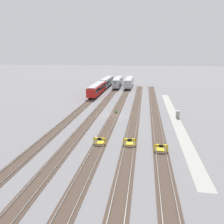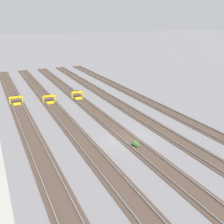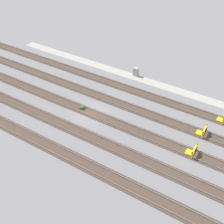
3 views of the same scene
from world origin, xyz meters
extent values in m
plane|color=slate|center=(0.00, 0.00, 0.00)|extent=(400.00, 400.00, 0.00)
cube|color=#9E9E93|center=(0.00, -13.41, 0.00)|extent=(54.00, 2.00, 0.01)
cube|color=#47382D|center=(0.00, -9.25, 0.03)|extent=(90.00, 2.23, 0.06)
cube|color=slate|center=(0.00, -8.53, 0.14)|extent=(90.00, 0.07, 0.15)
cube|color=slate|center=(0.00, -9.97, 0.14)|extent=(90.00, 0.07, 0.15)
cube|color=#47382D|center=(0.00, -4.62, 0.03)|extent=(90.00, 2.24, 0.06)
cube|color=slate|center=(0.00, -3.91, 0.14)|extent=(90.00, 0.07, 0.15)
cube|color=slate|center=(0.00, -5.34, 0.14)|extent=(90.00, 0.07, 0.15)
cube|color=#47382D|center=(0.00, 0.00, 0.03)|extent=(90.00, 2.24, 0.06)
cube|color=slate|center=(0.00, 0.72, 0.14)|extent=(90.00, 0.07, 0.15)
cube|color=slate|center=(0.00, -0.72, 0.14)|extent=(90.00, 0.07, 0.15)
cube|color=#47382D|center=(0.00, 4.62, 0.03)|extent=(90.00, 2.23, 0.06)
cube|color=slate|center=(0.00, 5.34, 0.14)|extent=(90.00, 0.07, 0.15)
cube|color=slate|center=(0.00, 3.91, 0.14)|extent=(90.00, 0.07, 0.15)
cube|color=#47382D|center=(0.00, 9.25, 0.03)|extent=(90.00, 2.23, 0.06)
cube|color=slate|center=(0.00, 9.97, 0.14)|extent=(90.00, 0.07, 0.15)
cube|color=slate|center=(0.00, 8.53, 0.14)|extent=(90.00, 0.07, 0.15)
cube|color=#B7BABF|center=(42.60, 9.21, 2.05)|extent=(18.00, 2.81, 2.70)
cube|color=black|center=(42.60, 9.21, 2.37)|extent=(17.28, 2.85, 1.08)
cube|color=#A8AAAF|center=(42.60, 9.21, 1.29)|extent=(17.64, 2.84, 0.54)
cube|color=#999BA0|center=(42.60, 9.21, 3.55)|extent=(17.46, 2.53, 0.30)
cube|color=#1E843D|center=(51.56, 9.22, 3.05)|extent=(0.08, 0.70, 0.56)
cube|color=#1E843D|center=(33.64, 9.21, 3.05)|extent=(0.08, 0.70, 0.56)
cube|color=black|center=(48.18, 9.21, 0.35)|extent=(3.60, 2.24, 0.70)
cube|color=black|center=(37.02, 9.21, 0.35)|extent=(3.60, 2.24, 0.70)
cube|color=#B7BABF|center=(42.86, 4.64, 2.05)|extent=(18.06, 3.20, 2.70)
cube|color=black|center=(42.86, 4.64, 2.37)|extent=(17.34, 3.22, 1.08)
cube|color=#A8AAAF|center=(42.86, 4.64, 1.29)|extent=(17.70, 3.22, 0.54)
cube|color=#999BA0|center=(42.86, 4.64, 3.55)|extent=(17.51, 2.91, 0.30)
cube|color=#1E843D|center=(51.82, 4.84, 3.05)|extent=(0.10, 0.70, 0.56)
cube|color=#1E843D|center=(33.90, 4.45, 3.05)|extent=(0.10, 0.70, 0.56)
cube|color=black|center=(48.44, 4.77, 0.35)|extent=(3.65, 2.32, 0.70)
cube|color=black|center=(37.28, 4.52, 0.35)|extent=(3.65, 2.32, 0.70)
cube|color=#B7BABF|center=(42.65, -0.06, 2.05)|extent=(18.01, 2.84, 2.70)
cube|color=black|center=(42.65, -0.06, 2.37)|extent=(17.29, 2.87, 1.08)
cube|color=#A8AAAF|center=(42.65, -0.06, 1.29)|extent=(17.65, 2.86, 0.54)
cube|color=#999BA0|center=(42.65, -0.06, 3.55)|extent=(17.46, 2.55, 0.30)
cube|color=#1E843D|center=(51.61, -0.04, 3.05)|extent=(0.08, 0.70, 0.56)
cube|color=#1E843D|center=(33.69, -0.08, 3.05)|extent=(0.08, 0.70, 0.56)
cube|color=black|center=(48.23, -0.05, 0.35)|extent=(3.60, 2.25, 0.70)
cube|color=black|center=(37.07, -0.07, 0.35)|extent=(3.60, 2.25, 0.70)
cube|color=red|center=(23.83, 9.28, 2.05)|extent=(18.01, 2.84, 2.70)
cube|color=black|center=(23.83, 9.28, 2.37)|extent=(17.29, 2.88, 1.08)
cube|color=#B70F0A|center=(23.83, 9.28, 1.29)|extent=(17.65, 2.87, 0.54)
cube|color=#999BA0|center=(23.83, 9.28, 3.55)|extent=(17.47, 2.56, 0.30)
cube|color=#1E843D|center=(32.79, 9.26, 3.05)|extent=(0.08, 0.70, 0.56)
cube|color=#1E843D|center=(14.87, 9.30, 3.05)|extent=(0.08, 0.70, 0.56)
cube|color=black|center=(29.41, 9.27, 0.35)|extent=(3.61, 2.25, 0.70)
cube|color=black|center=(18.25, 9.30, 0.35)|extent=(3.61, 2.25, 0.70)
cube|color=gold|center=(-17.96, -8.35, 0.57)|extent=(0.18, 0.18, 1.15)
cube|color=gold|center=(-17.94, -10.15, 0.57)|extent=(0.18, 0.18, 1.15)
cube|color=gold|center=(-17.95, -9.25, 1.00)|extent=(0.27, 2.00, 0.30)
cube|color=gold|center=(-17.40, -9.24, 0.09)|extent=(1.11, 1.09, 0.18)
cube|color=black|center=(-18.13, -9.25, 1.00)|extent=(0.13, 0.60, 0.44)
cube|color=gold|center=(-16.49, -3.73, 0.57)|extent=(0.19, 0.19, 1.15)
cube|color=gold|center=(-16.39, -5.52, 0.57)|extent=(0.19, 0.19, 1.15)
cube|color=gold|center=(-16.44, -4.62, 1.00)|extent=(0.34, 2.01, 0.30)
cube|color=gold|center=(-15.89, -4.60, 0.09)|extent=(1.15, 1.13, 0.18)
cube|color=black|center=(-16.62, -4.63, 1.00)|extent=(0.15, 0.61, 0.44)
cube|color=gold|center=(-16.74, 0.90, 0.57)|extent=(0.18, 0.18, 1.15)
cube|color=gold|center=(-16.71, -0.90, 0.57)|extent=(0.18, 0.18, 1.15)
cube|color=gold|center=(-16.72, 0.00, 1.00)|extent=(0.28, 2.00, 0.30)
cube|color=gold|center=(-16.17, 0.01, 0.09)|extent=(1.12, 1.10, 0.18)
cube|color=black|center=(-16.90, 0.00, 1.00)|extent=(0.13, 0.60, 0.44)
cube|color=#9E9E99|center=(0.05, -13.99, 0.80)|extent=(0.90, 0.70, 1.60)
cube|color=#333338|center=(0.05, -14.35, 1.04)|extent=(0.70, 0.04, 0.36)
sphere|color=#38602D|center=(1.90, -0.16, 0.28)|extent=(0.64, 0.64, 0.64)
sphere|color=#38602D|center=(2.20, -0.04, 0.18)|extent=(0.44, 0.44, 0.44)
sphere|color=#38602D|center=(1.68, -0.34, 0.14)|extent=(0.36, 0.36, 0.36)
camera|label=1|loc=(-47.58, -6.58, 13.89)|focal=35.00mm
camera|label=2|loc=(22.27, -12.58, 12.27)|focal=42.00mm
camera|label=3|loc=(-23.92, 30.81, 29.00)|focal=50.00mm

